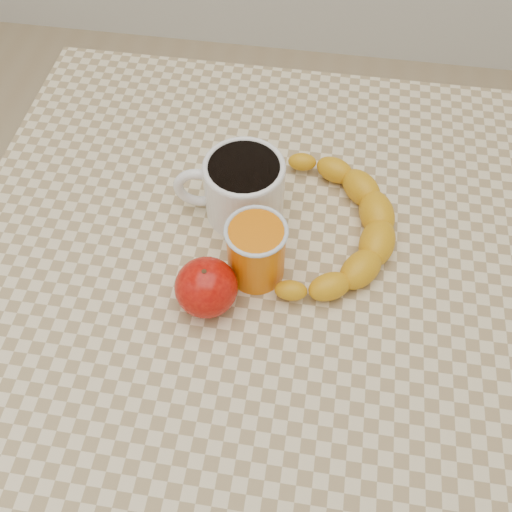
# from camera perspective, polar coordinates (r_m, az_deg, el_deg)

# --- Properties ---
(ground) EXTENTS (3.00, 3.00, 0.00)m
(ground) POSITION_cam_1_polar(r_m,az_deg,el_deg) (1.42, -0.00, -17.85)
(ground) COLOR tan
(ground) RESTS_ON ground
(table) EXTENTS (0.80, 0.80, 0.75)m
(table) POSITION_cam_1_polar(r_m,az_deg,el_deg) (0.81, -0.00, -4.25)
(table) COLOR beige
(table) RESTS_ON ground
(coffee_mug) EXTENTS (0.15, 0.12, 0.09)m
(coffee_mug) POSITION_cam_1_polar(r_m,az_deg,el_deg) (0.75, -1.41, 6.94)
(coffee_mug) COLOR white
(coffee_mug) RESTS_ON table
(orange_juice_glass) EXTENTS (0.08, 0.08, 0.09)m
(orange_juice_glass) POSITION_cam_1_polar(r_m,az_deg,el_deg) (0.69, 0.01, 0.54)
(orange_juice_glass) COLOR orange
(orange_juice_glass) RESTS_ON table
(apple) EXTENTS (0.09, 0.09, 0.07)m
(apple) POSITION_cam_1_polar(r_m,az_deg,el_deg) (0.68, -5.00, -3.14)
(apple) COLOR #870504
(apple) RESTS_ON table
(banana) EXTENTS (0.27, 0.34, 0.05)m
(banana) POSITION_cam_1_polar(r_m,az_deg,el_deg) (0.75, 7.45, 3.01)
(banana) COLOR gold
(banana) RESTS_ON table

